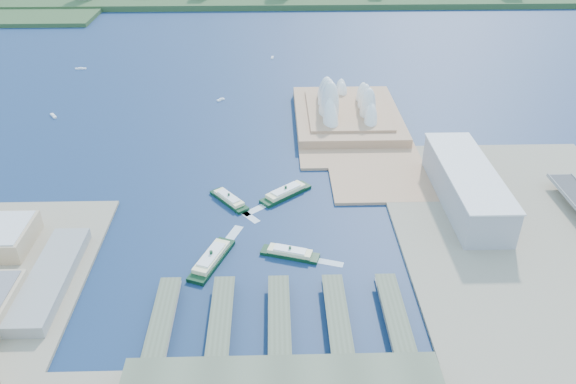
{
  "coord_description": "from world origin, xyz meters",
  "views": [
    {
      "loc": [
        12.29,
        -375.38,
        294.8
      ],
      "look_at": [
        24.53,
        77.32,
        18.0
      ],
      "focal_mm": 35.0,
      "sensor_mm": 36.0,
      "label": 1
    }
  ],
  "objects_px": {
    "opera_house": "(348,97)",
    "ferry_b": "(286,191)",
    "ferry_d": "(290,251)",
    "toaster_building": "(466,186)",
    "ferry_c": "(211,257)",
    "ferry_a": "(229,198)"
  },
  "relations": [
    {
      "from": "opera_house",
      "to": "ferry_b",
      "type": "relative_size",
      "value": 3.15
    },
    {
      "from": "opera_house",
      "to": "ferry_d",
      "type": "height_order",
      "value": "opera_house"
    },
    {
      "from": "toaster_building",
      "to": "ferry_c",
      "type": "bearing_deg",
      "value": -160.45
    },
    {
      "from": "ferry_a",
      "to": "opera_house",
      "type": "bearing_deg",
      "value": 15.91
    },
    {
      "from": "ferry_d",
      "to": "ferry_b",
      "type": "bearing_deg",
      "value": 18.37
    },
    {
      "from": "ferry_c",
      "to": "ferry_d",
      "type": "height_order",
      "value": "ferry_c"
    },
    {
      "from": "toaster_building",
      "to": "ferry_d",
      "type": "distance_m",
      "value": 188.06
    },
    {
      "from": "ferry_a",
      "to": "ferry_d",
      "type": "distance_m",
      "value": 104.02
    },
    {
      "from": "toaster_building",
      "to": "ferry_c",
      "type": "distance_m",
      "value": 251.33
    },
    {
      "from": "ferry_c",
      "to": "ferry_d",
      "type": "xyz_separation_m",
      "value": [
        65.6,
        6.93,
        -0.99
      ]
    },
    {
      "from": "ferry_b",
      "to": "ferry_d",
      "type": "relative_size",
      "value": 1.15
    },
    {
      "from": "ferry_d",
      "to": "ferry_c",
      "type": "bearing_deg",
      "value": 113.64
    },
    {
      "from": "toaster_building",
      "to": "ferry_c",
      "type": "xyz_separation_m",
      "value": [
        -236.43,
        -83.96,
        -14.79
      ]
    },
    {
      "from": "opera_house",
      "to": "ferry_a",
      "type": "relative_size",
      "value": 3.59
    },
    {
      "from": "ferry_a",
      "to": "ferry_d",
      "type": "xyz_separation_m",
      "value": [
        57.05,
        -86.98,
        -0.02
      ]
    },
    {
      "from": "opera_house",
      "to": "ferry_a",
      "type": "height_order",
      "value": "opera_house"
    },
    {
      "from": "toaster_building",
      "to": "ferry_d",
      "type": "height_order",
      "value": "toaster_building"
    },
    {
      "from": "ferry_b",
      "to": "ferry_c",
      "type": "distance_m",
      "value": 122.46
    },
    {
      "from": "ferry_c",
      "to": "toaster_building",
      "type": "bearing_deg",
      "value": -138.85
    },
    {
      "from": "ferry_a",
      "to": "ferry_c",
      "type": "distance_m",
      "value": 94.3
    },
    {
      "from": "opera_house",
      "to": "ferry_c",
      "type": "relative_size",
      "value": 2.98
    },
    {
      "from": "opera_house",
      "to": "ferry_d",
      "type": "xyz_separation_m",
      "value": [
        -80.83,
        -277.03,
        -27.29
      ]
    }
  ]
}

